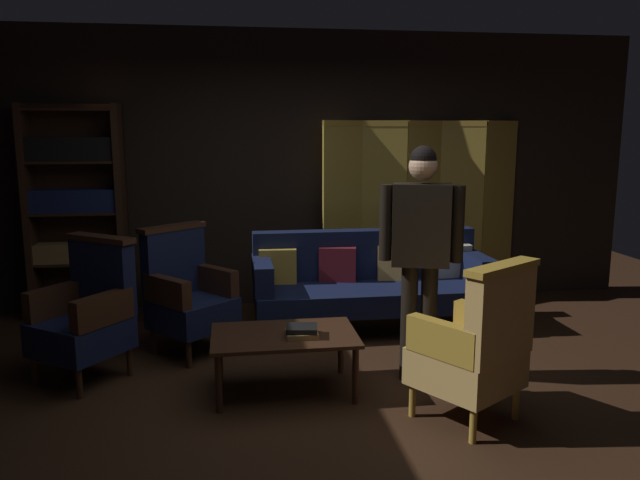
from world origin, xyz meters
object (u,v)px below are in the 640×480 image
(velvet_couch, at_px, (369,279))
(coffee_table, at_px, (284,340))
(armchair_wing_left, at_px, (87,313))
(standing_figure, at_px, (421,242))
(book_black_cloth, at_px, (302,329))
(folding_screen, at_px, (422,209))
(armchair_gilt_accent, at_px, (475,347))
(armchair_wing_right, at_px, (187,294))
(book_tan_leather, at_px, (302,334))
(bookshelf, at_px, (76,206))
(potted_plant, at_px, (179,274))

(velvet_couch, relative_size, coffee_table, 2.12)
(armchair_wing_left, bearing_deg, standing_figure, -9.43)
(standing_figure, xyz_separation_m, book_black_cloth, (-0.87, -0.13, -0.55))
(folding_screen, height_order, armchair_gilt_accent, folding_screen)
(armchair_wing_right, relative_size, book_tan_leather, 4.85)
(folding_screen, bearing_deg, book_tan_leather, -124.87)
(coffee_table, relative_size, armchair_wing_left, 0.96)
(coffee_table, height_order, book_black_cloth, book_black_cloth)
(folding_screen, relative_size, bookshelf, 1.05)
(coffee_table, distance_m, standing_figure, 1.18)
(standing_figure, bearing_deg, book_tan_leather, -171.20)
(armchair_wing_left, distance_m, potted_plant, 1.41)
(bookshelf, height_order, potted_plant, bookshelf)
(velvet_couch, relative_size, standing_figure, 1.25)
(book_black_cloth, bearing_deg, folding_screen, 55.13)
(standing_figure, height_order, potted_plant, standing_figure)
(coffee_table, bearing_deg, velvet_couch, 55.81)
(armchair_wing_right, bearing_deg, coffee_table, -51.97)
(velvet_couch, height_order, coffee_table, velvet_couch)
(velvet_couch, relative_size, book_tan_leather, 9.89)
(armchair_wing_left, xyz_separation_m, book_tan_leather, (1.51, -0.53, -0.05))
(book_tan_leather, bearing_deg, armchair_wing_right, 130.07)
(velvet_couch, xyz_separation_m, armchair_wing_right, (-1.61, -0.41, 0.03))
(bookshelf, height_order, armchair_gilt_accent, bookshelf)
(velvet_couch, relative_size, armchair_wing_right, 2.04)
(armchair_gilt_accent, xyz_separation_m, potted_plant, (-1.97, 2.38, -0.03))
(folding_screen, relative_size, standing_figure, 1.26)
(bookshelf, bearing_deg, armchair_wing_right, -46.64)
(armchair_gilt_accent, xyz_separation_m, book_black_cloth, (-1.01, 0.56, -0.02))
(velvet_couch, distance_m, book_black_cloth, 1.60)
(bookshelf, height_order, armchair_wing_right, bookshelf)
(velvet_couch, distance_m, standing_figure, 1.39)
(potted_plant, distance_m, book_black_cloth, 2.07)
(coffee_table, bearing_deg, book_black_cloth, -32.39)
(bookshelf, xyz_separation_m, book_tan_leather, (1.92, -2.14, -0.65))
(folding_screen, distance_m, bookshelf, 3.46)
(armchair_wing_right, bearing_deg, bookshelf, 133.36)
(armchair_gilt_accent, bearing_deg, potted_plant, 129.62)
(velvet_couch, relative_size, potted_plant, 2.65)
(folding_screen, bearing_deg, book_black_cloth, -124.87)
(armchair_wing_right, relative_size, standing_figure, 0.61)
(velvet_couch, height_order, book_black_cloth, velvet_couch)
(armchair_gilt_accent, relative_size, standing_figure, 0.61)
(potted_plant, bearing_deg, armchair_gilt_accent, -50.38)
(armchair_wing_right, bearing_deg, potted_plant, 98.97)
(folding_screen, distance_m, armchair_wing_right, 2.71)
(folding_screen, relative_size, armchair_wing_right, 2.06)
(book_tan_leather, height_order, book_black_cloth, book_black_cloth)
(standing_figure, bearing_deg, velvet_couch, 93.67)
(coffee_table, height_order, potted_plant, potted_plant)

